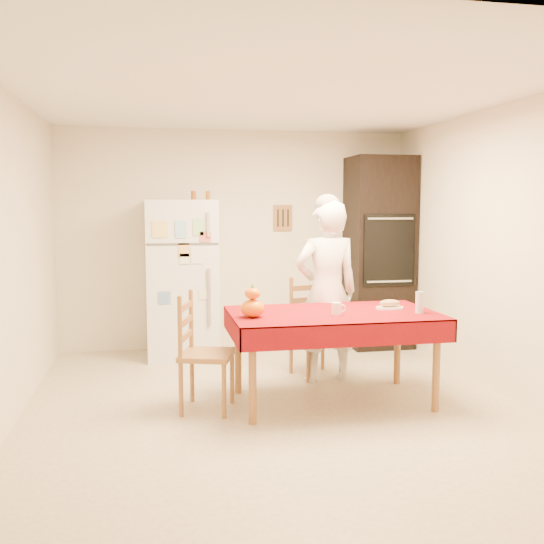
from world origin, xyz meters
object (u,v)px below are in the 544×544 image
object	(u,v)px
coffee_mug	(336,309)
bread_plate	(390,308)
oven_cabinet	(379,252)
refrigerator	(182,279)
dining_table	(333,320)
pumpkin_lower	(253,308)
seated_woman	(327,292)
chair_left	(199,348)
chair_far	(313,323)
wine_glass	(420,302)

from	to	relation	value
coffee_mug	bread_plate	size ratio (longest dim) A/B	0.42
oven_cabinet	coffee_mug	world-z (taller)	oven_cabinet
refrigerator	oven_cabinet	bearing A→B (deg)	1.18
dining_table	pumpkin_lower	bearing A→B (deg)	-171.77
oven_cabinet	seated_woman	world-z (taller)	oven_cabinet
chair_left	seated_woman	world-z (taller)	seated_woman
chair_left	coffee_mug	size ratio (longest dim) A/B	9.50
chair_far	pumpkin_lower	bearing A→B (deg)	-143.07
coffee_mug	bread_plate	world-z (taller)	coffee_mug
refrigerator	dining_table	bearing A→B (deg)	-58.13
chair_far	pumpkin_lower	xyz separation A→B (m)	(-0.75, -0.95, 0.33)
refrigerator	coffee_mug	bearing A→B (deg)	-59.97
oven_cabinet	bread_plate	size ratio (longest dim) A/B	9.17
dining_table	pumpkin_lower	world-z (taller)	pumpkin_lower
oven_cabinet	chair_left	distance (m)	2.98
seated_woman	pumpkin_lower	distance (m)	1.08
chair_left	pumpkin_lower	world-z (taller)	chair_left
pumpkin_lower	wine_glass	bearing A→B (deg)	-3.01
refrigerator	wine_glass	bearing A→B (deg)	-47.78
refrigerator	seated_woman	distance (m)	1.77
oven_cabinet	pumpkin_lower	bearing A→B (deg)	-132.35
chair_left	dining_table	bearing A→B (deg)	-73.85
dining_table	bread_plate	xyz separation A→B (m)	(0.52, 0.06, 0.08)
dining_table	seated_woman	world-z (taller)	seated_woman
pumpkin_lower	coffee_mug	bearing A→B (deg)	-2.05
coffee_mug	pumpkin_lower	size ratio (longest dim) A/B	0.52
wine_glass	seated_woman	bearing A→B (deg)	125.56
dining_table	pumpkin_lower	size ratio (longest dim) A/B	8.90
dining_table	chair_far	world-z (taller)	chair_far
seated_woman	bread_plate	bearing A→B (deg)	122.55
chair_far	chair_left	bearing A→B (deg)	-159.45
oven_cabinet	wine_glass	xyz separation A→B (m)	(-0.45, -2.07, -0.25)
chair_far	pumpkin_lower	world-z (taller)	chair_far
seated_woman	bread_plate	distance (m)	0.68
refrigerator	dining_table	xyz separation A→B (m)	(1.15, -1.85, -0.16)
refrigerator	bread_plate	world-z (taller)	refrigerator
chair_left	coffee_mug	distance (m)	1.15
refrigerator	seated_woman	xyz separation A→B (m)	(1.27, -1.24, -0.01)
dining_table	coffee_mug	size ratio (longest dim) A/B	17.00
chair_left	wine_glass	distance (m)	1.83
bread_plate	dining_table	bearing A→B (deg)	-173.19
refrigerator	chair_left	xyz separation A→B (m)	(0.05, -1.83, -0.34)
dining_table	seated_woman	bearing A→B (deg)	78.62
refrigerator	pumpkin_lower	distance (m)	2.00
oven_cabinet	wine_glass	size ratio (longest dim) A/B	12.50
chair_far	coffee_mug	size ratio (longest dim) A/B	9.50
coffee_mug	bread_plate	distance (m)	0.56
pumpkin_lower	bread_plate	bearing A→B (deg)	7.62
chair_far	oven_cabinet	bearing A→B (deg)	29.28
bread_plate	coffee_mug	bearing A→B (deg)	-160.62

